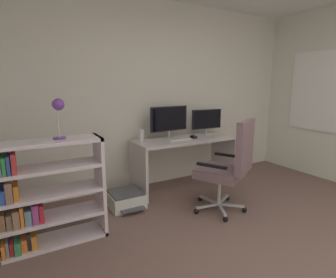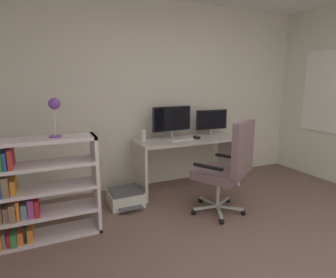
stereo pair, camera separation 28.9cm
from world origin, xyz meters
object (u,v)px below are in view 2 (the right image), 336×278
at_px(office_chair, 228,166).
at_px(printer, 125,197).
at_px(desk, 188,152).
at_px(desktop_speaker, 143,135).
at_px(desk_lamp, 54,109).
at_px(monitor_main, 172,120).
at_px(monitor_secondary, 212,121).
at_px(computer_mouse, 197,137).
at_px(bookshelf, 36,193).
at_px(keyboard, 181,139).

xyz_separation_m(office_chair, printer, (-0.99, 0.73, -0.49)).
height_order(desk, desktop_speaker, desktop_speaker).
bearing_deg(desk_lamp, printer, 27.75).
relative_size(monitor_main, monitor_secondary, 1.17).
relative_size(monitor_secondary, printer, 1.04).
bearing_deg(monitor_secondary, monitor_main, -180.00).
xyz_separation_m(computer_mouse, bookshelf, (-2.05, -0.53, -0.27)).
bearing_deg(bookshelf, monitor_main, 21.59).
distance_m(keyboard, office_chair, 0.89).
distance_m(bookshelf, printer, 1.11).
distance_m(desk, printer, 1.09).
bearing_deg(bookshelf, keyboard, 16.49).
xyz_separation_m(office_chair, bookshelf, (-1.95, 0.33, -0.11)).
xyz_separation_m(keyboard, computer_mouse, (0.24, -0.00, 0.01)).
bearing_deg(desktop_speaker, monitor_main, 6.09).
xyz_separation_m(desk, bookshelf, (-1.94, -0.59, -0.06)).
relative_size(desk, desktop_speaker, 8.68).
relative_size(desk, computer_mouse, 14.76).
distance_m(monitor_secondary, desktop_speaker, 1.11).
bearing_deg(keyboard, desk_lamp, -164.88).
bearing_deg(monitor_main, monitor_secondary, 0.00).
bearing_deg(desk_lamp, monitor_secondary, 17.56).
xyz_separation_m(desk, monitor_secondary, (0.46, 0.10, 0.41)).
xyz_separation_m(desk, keyboard, (-0.13, -0.05, 0.20)).
distance_m(desktop_speaker, bookshelf, 1.49).
height_order(desktop_speaker, desk_lamp, desk_lamp).
height_order(desktop_speaker, bookshelf, bookshelf).
relative_size(desk, monitor_secondary, 2.96).
distance_m(monitor_secondary, keyboard, 0.64).
height_order(keyboard, bookshelf, bookshelf).
height_order(desk, office_chair, office_chair).
relative_size(monitor_main, printer, 1.22).
xyz_separation_m(computer_mouse, desk_lamp, (-1.83, -0.53, 0.51)).
height_order(monitor_main, keyboard, monitor_main).
bearing_deg(desk, bookshelf, -163.17).
distance_m(computer_mouse, desktop_speaker, 0.77).
bearing_deg(desktop_speaker, office_chair, -56.14).
xyz_separation_m(keyboard, desk_lamp, (-1.59, -0.53, 0.52)).
height_order(desktop_speaker, printer, desktop_speaker).
distance_m(computer_mouse, printer, 1.27).
distance_m(monitor_main, office_chair, 1.12).
height_order(computer_mouse, desktop_speaker, desktop_speaker).
bearing_deg(monitor_secondary, printer, -168.27).
relative_size(desk, keyboard, 4.34).
relative_size(desktop_speaker, office_chair, 0.15).
bearing_deg(desktop_speaker, printer, -143.09).
bearing_deg(bookshelf, office_chair, -9.69).
bearing_deg(desk_lamp, keyboard, 18.62).
bearing_deg(computer_mouse, desk_lamp, -163.90).
bearing_deg(office_chair, bookshelf, 170.31).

